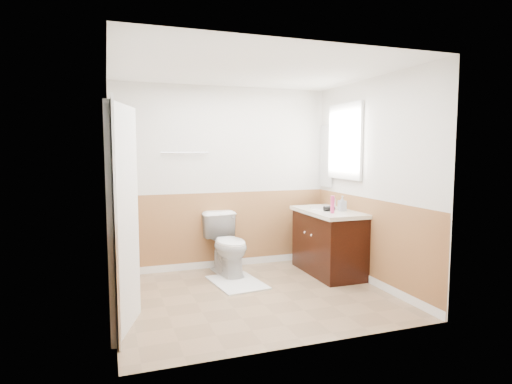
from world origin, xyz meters
name	(u,v)px	position (x,y,z in m)	size (l,w,h in m)	color
floor	(255,296)	(0.00, 0.00, 0.00)	(3.00, 3.00, 0.00)	#8C7051
ceiling	(255,69)	(0.00, 0.00, 2.50)	(3.00, 3.00, 0.00)	white
wall_back	(224,178)	(0.00, 1.30, 1.25)	(3.00, 3.00, 0.00)	silver
wall_front	(307,198)	(0.00, -1.30, 1.25)	(3.00, 3.00, 0.00)	silver
wall_left	(111,190)	(-1.50, 0.00, 1.25)	(3.00, 3.00, 0.00)	silver
wall_right	(372,182)	(1.50, 0.00, 1.25)	(3.00, 3.00, 0.00)	silver
wainscot_back	(225,231)	(0.00, 1.29, 0.50)	(3.00, 3.00, 0.00)	#9F683F
wainscot_front	(306,287)	(0.00, -1.29, 0.50)	(3.00, 3.00, 0.00)	#9F683F
wainscot_left	(115,264)	(-1.49, 0.00, 0.50)	(2.60, 2.60, 0.00)	#9F683F
wainscot_right	(369,243)	(1.49, 0.00, 0.50)	(2.60, 2.60, 0.00)	#9F683F
toilet	(228,244)	(-0.06, 0.91, 0.40)	(0.45, 0.79, 0.80)	white
bath_mat	(237,283)	(-0.06, 0.50, 0.01)	(0.55, 0.80, 0.02)	white
vanity_cabinet	(328,244)	(1.21, 0.52, 0.40)	(0.55, 1.10, 0.80)	black
vanity_knob_left	(312,235)	(0.91, 0.42, 0.55)	(0.03, 0.03, 0.03)	silver
vanity_knob_right	(305,232)	(0.91, 0.62, 0.55)	(0.03, 0.03, 0.03)	silver
countertop	(328,212)	(1.20, 0.52, 0.83)	(0.60, 1.15, 0.05)	silver
sink_basin	(324,208)	(1.21, 0.67, 0.86)	(0.36, 0.36, 0.02)	silver
faucet	(335,203)	(1.39, 0.67, 0.92)	(0.02, 0.02, 0.14)	silver
lotion_bottle	(332,204)	(1.11, 0.25, 0.96)	(0.05, 0.05, 0.22)	#C3326B
soap_dispenser	(342,203)	(1.33, 0.39, 0.95)	(0.09, 0.09, 0.20)	#9BA1AE
hair_dryer_body	(329,208)	(1.16, 0.43, 0.89)	(0.07, 0.07, 0.14)	black
hair_dryer_handle	(327,211)	(1.13, 0.43, 0.86)	(0.03, 0.03, 0.07)	black
mirror_panel	(326,156)	(1.48, 1.10, 1.55)	(0.02, 0.35, 0.90)	silver
window_frame	(345,141)	(1.47, 0.59, 1.75)	(0.04, 0.80, 1.00)	white
window_glass	(346,141)	(1.49, 0.59, 1.75)	(0.01, 0.70, 0.90)	white
door	(124,219)	(-1.40, -0.45, 1.02)	(0.05, 0.80, 2.04)	white
door_frame	(115,219)	(-1.48, -0.45, 1.03)	(0.02, 0.92, 2.10)	white
door_knob	(129,221)	(-1.34, -0.12, 0.95)	(0.06, 0.06, 0.06)	silver
towel_bar	(185,153)	(-0.55, 1.25, 1.60)	(0.02, 0.02, 0.62)	silver
tp_holder_bar	(219,218)	(-0.10, 1.23, 0.70)	(0.02, 0.02, 0.14)	silver
tp_roll	(219,218)	(-0.10, 1.23, 0.70)	(0.11, 0.11, 0.10)	white
tp_sheet	(219,226)	(-0.10, 1.23, 0.59)	(0.10, 0.01, 0.16)	white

